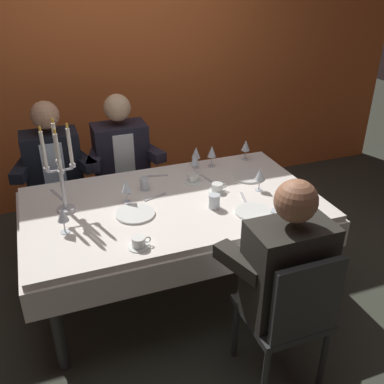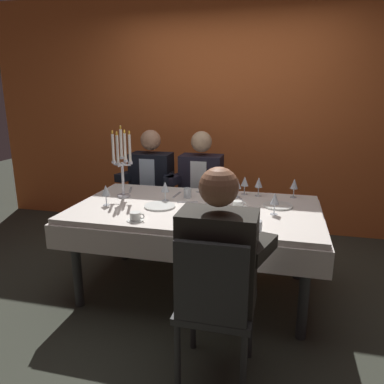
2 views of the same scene
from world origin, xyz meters
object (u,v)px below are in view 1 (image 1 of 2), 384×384
candelabra (60,169)px  wine_glass_0 (195,160)px  water_tumbler_0 (277,216)px  wine_glass_1 (246,146)px  wine_glass_4 (126,186)px  dinner_plate_0 (135,214)px  seated_diner_1 (121,155)px  seated_diner_0 (53,165)px  coffee_cup_1 (139,243)px  water_tumbler_1 (144,184)px  dinner_plate_1 (253,212)px  wine_glass_5 (196,153)px  wine_glass_6 (212,152)px  dining_table (173,217)px  seated_diner_2 (288,270)px  wine_glass_2 (260,175)px  wine_glass_3 (63,215)px  dinner_plate_2 (248,176)px  water_tumbler_2 (214,201)px  coffee_cup_2 (217,188)px  coffee_cup_0 (193,178)px

candelabra → wine_glass_0: (0.95, 0.22, -0.17)m
water_tumbler_0 → wine_glass_1: bearing=74.9°
wine_glass_4 → wine_glass_0: bearing=23.7°
dinner_plate_0 → seated_diner_1: seated_diner_1 is taller
wine_glass_1 → seated_diner_0: size_ratio=0.13×
water_tumbler_0 → seated_diner_1: (-0.66, 1.35, -0.05)m
coffee_cup_1 → water_tumbler_1: bearing=72.6°
wine_glass_0 → seated_diner_0: seated_diner_0 is taller
dinner_plate_1 → wine_glass_0: size_ratio=1.37×
dinner_plate_0 → wine_glass_0: (0.55, 0.42, 0.11)m
wine_glass_5 → coffee_cup_1: (-0.67, -0.87, -0.09)m
wine_glass_0 → wine_glass_5: size_ratio=1.00×
wine_glass_6 → dining_table: bearing=-136.7°
candelabra → seated_diner_2: bearing=-45.3°
dining_table → dinner_plate_0: (-0.27, -0.08, 0.13)m
wine_glass_2 → seated_diner_2: size_ratio=0.13×
water_tumbler_1 → wine_glass_3: bearing=-147.4°
dinner_plate_2 → water_tumbler_2: bearing=-141.5°
candelabra → water_tumbler_2: size_ratio=6.57×
wine_glass_1 → water_tumbler_1: size_ratio=1.95×
dinner_plate_0 → coffee_cup_2: 0.61m
wine_glass_2 → water_tumbler_2: (-0.38, -0.12, -0.07)m
wine_glass_6 → coffee_cup_1: wine_glass_6 is taller
dinner_plate_2 → wine_glass_2: (-0.02, -0.21, 0.11)m
candelabra → coffee_cup_2: (0.99, -0.10, -0.26)m
dinner_plate_0 → dinner_plate_1: bearing=-18.6°
dinner_plate_0 → seated_diner_1: bearing=83.0°
dinner_plate_2 → wine_glass_4: wine_glass_4 is taller
candelabra → water_tumbler_0: 1.33m
dinner_plate_2 → wine_glass_1: wine_glass_1 is taller
water_tumbler_2 → dining_table: bearing=141.6°
water_tumbler_1 → coffee_cup_0: bearing=-0.9°
dinner_plate_0 → wine_glass_1: 1.16m
seated_diner_2 → wine_glass_0: bearing=92.1°
wine_glass_0 → wine_glass_3: (-0.98, -0.47, -0.00)m
wine_glass_1 → wine_glass_4: size_ratio=1.00×
dinner_plate_0 → water_tumbler_2: water_tumbler_2 is taller
candelabra → wine_glass_3: 0.31m
dinner_plate_1 → coffee_cup_1: size_ratio=1.70×
wine_glass_4 → coffee_cup_2: 0.62m
wine_glass_2 → seated_diner_2: seated_diner_2 is taller
dinner_plate_0 → coffee_cup_2: bearing=9.9°
seated_diner_1 → wine_glass_2: bearing=-51.3°
coffee_cup_2 → seated_diner_1: (-0.48, 0.87, -0.03)m
seated_diner_1 → seated_diner_2: size_ratio=1.00×
wine_glass_6 → coffee_cup_0: wine_glass_6 is taller
dining_table → coffee_cup_1: bearing=-128.0°
dinner_plate_0 → wine_glass_1: size_ratio=1.50×
candelabra → wine_glass_2: bearing=-7.8°
wine_glass_3 → seated_diner_1: (0.55, 1.02, -0.12)m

